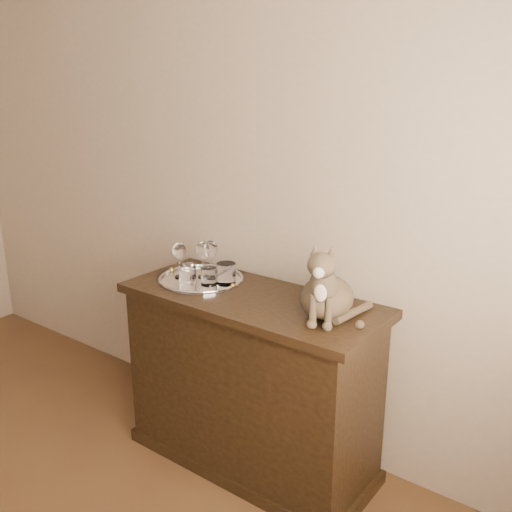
{
  "coord_description": "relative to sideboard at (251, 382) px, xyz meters",
  "views": [
    {
      "loc": [
        2.02,
        0.08,
        1.76
      ],
      "look_at": [
        0.62,
        1.95,
        1.04
      ],
      "focal_mm": 40.0,
      "sensor_mm": 36.0,
      "label": 1
    }
  ],
  "objects": [
    {
      "name": "wall_back",
      "position": [
        -0.6,
        0.31,
        0.93
      ],
      "size": [
        4.0,
        0.1,
        2.7
      ],
      "primitive_type": "cube",
      "color": "tan",
      "rests_on": "ground"
    },
    {
      "name": "sideboard",
      "position": [
        0.0,
        0.0,
        0.0
      ],
      "size": [
        1.2,
        0.5,
        0.85
      ],
      "primitive_type": null,
      "color": "black",
      "rests_on": "ground"
    },
    {
      "name": "tray",
      "position": [
        -0.31,
        0.01,
        0.43
      ],
      "size": [
        0.4,
        0.4,
        0.01
      ],
      "primitive_type": "cylinder",
      "color": "silver",
      "rests_on": "sideboard"
    },
    {
      "name": "wine_glass_b",
      "position": [
        -0.3,
        0.08,
        0.52
      ],
      "size": [
        0.07,
        0.07,
        0.18
      ],
      "primitive_type": null,
      "color": "white",
      "rests_on": "tray"
    },
    {
      "name": "wine_glass_c",
      "position": [
        -0.41,
        -0.02,
        0.52
      ],
      "size": [
        0.06,
        0.06,
        0.17
      ],
      "primitive_type": null,
      "color": "white",
      "rests_on": "tray"
    },
    {
      "name": "wine_glass_d",
      "position": [
        -0.32,
        0.05,
        0.52
      ],
      "size": [
        0.07,
        0.07,
        0.17
      ],
      "primitive_type": null,
      "color": "white",
      "rests_on": "tray"
    },
    {
      "name": "tumbler_a",
      "position": [
        -0.23,
        -0.02,
        0.47
      ],
      "size": [
        0.07,
        0.07,
        0.08
      ],
      "primitive_type": "cylinder",
      "color": "white",
      "rests_on": "tray"
    },
    {
      "name": "tumbler_b",
      "position": [
        -0.32,
        -0.06,
        0.48
      ],
      "size": [
        0.08,
        0.08,
        0.09
      ],
      "primitive_type": "cylinder",
      "color": "white",
      "rests_on": "tray"
    },
    {
      "name": "tumbler_c",
      "position": [
        -0.17,
        0.04,
        0.48
      ],
      "size": [
        0.09,
        0.09,
        0.1
      ],
      "primitive_type": "cylinder",
      "color": "silver",
      "rests_on": "tray"
    },
    {
      "name": "cat",
      "position": [
        0.38,
        0.0,
        0.59
      ],
      "size": [
        0.4,
        0.39,
        0.33
      ],
      "primitive_type": null,
      "rotation": [
        0.0,
        0.0,
        0.31
      ],
      "color": "brown",
      "rests_on": "sideboard"
    }
  ]
}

